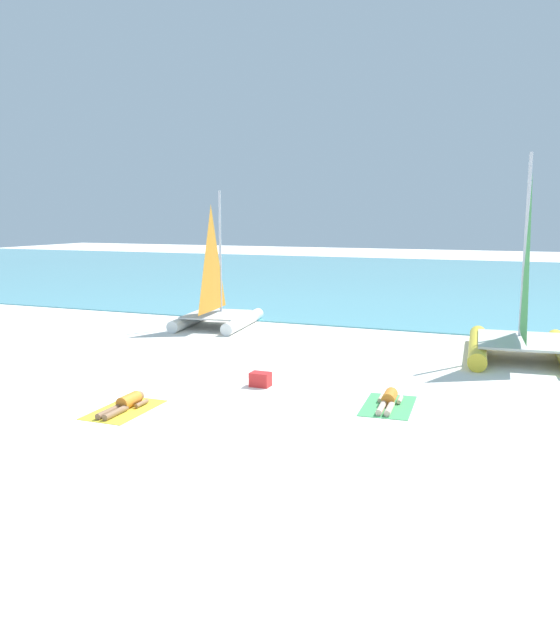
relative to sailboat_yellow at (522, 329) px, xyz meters
name	(u,v)px	position (x,y,z in m)	size (l,w,h in m)	color
ground_plane	(330,331)	(-6.72, 2.27, -0.92)	(120.00, 120.00, 0.00)	white
ocean_water	(423,279)	(-6.72, 23.28, -0.89)	(120.00, 40.00, 0.05)	#5BB2C1
sailboat_yellow	(522,329)	(0.00, 0.00, 0.00)	(3.37, 4.94, 6.15)	yellow
sailboat_white	(217,307)	(-11.17, 1.64, -0.14)	(3.04, 4.30, 5.24)	white
towel_left	(124,410)	(-8.06, -8.78, -0.91)	(1.10, 1.90, 0.01)	yellow
sunbather_left	(126,403)	(-8.06, -8.71, -0.78)	(0.55, 1.56, 0.30)	orange
towel_right	(388,406)	(-2.65, -6.29, -0.91)	(1.10, 1.90, 0.01)	#4CB266
sunbather_right	(389,400)	(-2.66, -6.22, -0.78)	(0.57, 1.57, 0.30)	orange
cooler_box	(260,379)	(-6.03, -5.82, -0.74)	(0.50, 0.36, 0.36)	red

